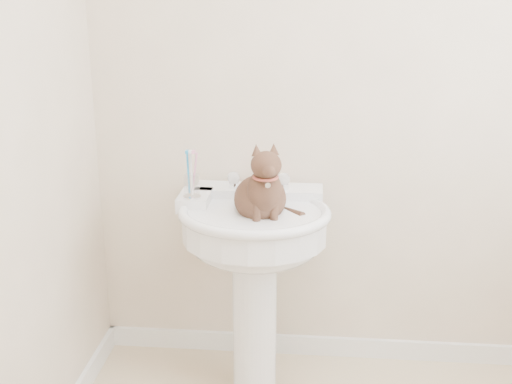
# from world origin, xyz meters

# --- Properties ---
(wall_back) EXTENTS (2.20, 0.00, 2.50)m
(wall_back) POSITION_xyz_m (0.00, 1.10, 1.25)
(wall_back) COLOR #C1AF95
(wall_back) RESTS_ON ground
(baseboard_back) EXTENTS (2.20, 0.02, 0.09)m
(baseboard_back) POSITION_xyz_m (0.00, 1.09, 0.04)
(baseboard_back) COLOR white
(baseboard_back) RESTS_ON floor
(pedestal_sink) EXTENTS (0.60, 0.59, 0.83)m
(pedestal_sink) POSITION_xyz_m (-0.39, 0.81, 0.65)
(pedestal_sink) COLOR white
(pedestal_sink) RESTS_ON floor
(faucet) EXTENTS (0.28, 0.12, 0.14)m
(faucet) POSITION_xyz_m (-0.39, 0.96, 0.87)
(faucet) COLOR silver
(faucet) RESTS_ON pedestal_sink
(soap_bar) EXTENTS (0.09, 0.06, 0.03)m
(soap_bar) POSITION_xyz_m (-0.37, 1.04, 0.84)
(soap_bar) COLOR #FA4524
(soap_bar) RESTS_ON pedestal_sink
(toothbrush_cup) EXTENTS (0.07, 0.07, 0.18)m
(toothbrush_cup) POSITION_xyz_m (-0.64, 0.83, 0.88)
(toothbrush_cup) COLOR silver
(toothbrush_cup) RESTS_ON pedestal_sink
(cat) EXTENTS (0.22, 0.27, 0.40)m
(cat) POSITION_xyz_m (-0.36, 0.78, 0.87)
(cat) COLOR brown
(cat) RESTS_ON pedestal_sink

